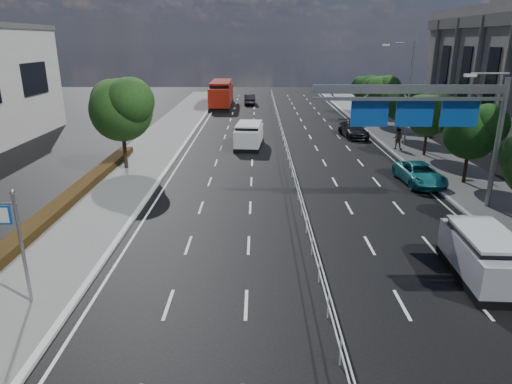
{
  "coord_description": "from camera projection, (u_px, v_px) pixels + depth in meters",
  "views": [
    {
      "loc": [
        -2.41,
        -14.25,
        9.02
      ],
      "look_at": [
        -2.46,
        5.61,
        2.4
      ],
      "focal_mm": 32.0,
      "sensor_mm": 36.0,
      "label": 1
    }
  ],
  "objects": [
    {
      "name": "ground",
      "position": [
        324.0,
        305.0,
        16.36
      ],
      "size": [
        160.0,
        160.0,
        0.0
      ],
      "primitive_type": "plane",
      "color": "black",
      "rests_on": "ground"
    },
    {
      "name": "far_tree_g",
      "position": [
        381.0,
        91.0,
        50.22
      ],
      "size": [
        3.96,
        3.69,
        5.45
      ],
      "color": "black",
      "rests_on": "ground"
    },
    {
      "name": "near_tree_back",
      "position": [
        122.0,
        106.0,
        31.98
      ],
      "size": [
        4.84,
        4.51,
        6.69
      ],
      "color": "black",
      "rests_on": "ground"
    },
    {
      "name": "kerb_near",
      "position": [
        74.0,
        303.0,
        16.36
      ],
      "size": [
        0.25,
        140.0,
        0.15
      ],
      "primitive_type": "cube",
      "color": "silver",
      "rests_on": "ground"
    },
    {
      "name": "far_tree_f",
      "position": [
        401.0,
        102.0,
        43.19
      ],
      "size": [
        3.52,
        3.28,
        5.02
      ],
      "color": "black",
      "rests_on": "ground"
    },
    {
      "name": "pedestrian_b",
      "position": [
        398.0,
        139.0,
        38.9
      ],
      "size": [
        1.07,
        0.97,
        1.8
      ],
      "primitive_type": "imported",
      "rotation": [
        0.0,
        0.0,
        2.75
      ],
      "color": "gray",
      "rests_on": "sidewalk_far"
    },
    {
      "name": "toilet_sign",
      "position": [
        5.0,
        229.0,
        15.46
      ],
      "size": [
        1.62,
        0.18,
        4.34
      ],
      "color": "gray",
      "rests_on": "ground"
    },
    {
      "name": "parked_car_dark",
      "position": [
        353.0,
        129.0,
        44.57
      ],
      "size": [
        2.5,
        5.18,
        1.45
      ],
      "primitive_type": "imported",
      "rotation": [
        0.0,
        0.0,
        0.1
      ],
      "color": "black",
      "rests_on": "ground"
    },
    {
      "name": "silver_minivan",
      "position": [
        483.0,
        256.0,
        17.94
      ],
      "size": [
        2.26,
        4.83,
        1.97
      ],
      "rotation": [
        0.0,
        0.0,
        -0.05
      ],
      "color": "black",
      "rests_on": "ground"
    },
    {
      "name": "hedge_near",
      "position": [
        21.0,
        238.0,
        21.02
      ],
      "size": [
        1.0,
        36.0,
        0.44
      ],
      "primitive_type": "cube",
      "color": "black",
      "rests_on": "sidewalk_near"
    },
    {
      "name": "parked_car_teal",
      "position": [
        420.0,
        174.0,
        29.98
      ],
      "size": [
        2.53,
        5.01,
        1.36
      ],
      "primitive_type": "imported",
      "rotation": [
        0.0,
        0.0,
        0.06
      ],
      "color": "#1B757D",
      "rests_on": "ground"
    },
    {
      "name": "median_fence",
      "position": [
        286.0,
        149.0,
        37.54
      ],
      "size": [
        0.05,
        85.0,
        1.02
      ],
      "color": "silver",
      "rests_on": "ground"
    },
    {
      "name": "near_car_dark",
      "position": [
        250.0,
        99.0,
        67.12
      ],
      "size": [
        1.67,
        4.56,
        1.49
      ],
      "primitive_type": "imported",
      "rotation": [
        0.0,
        0.0,
        3.16
      ],
      "color": "black",
      "rests_on": "ground"
    },
    {
      "name": "far_tree_d",
      "position": [
        472.0,
        129.0,
        28.9
      ],
      "size": [
        3.85,
        3.59,
        5.34
      ],
      "color": "black",
      "rests_on": "ground"
    },
    {
      "name": "near_car_silver",
      "position": [
        251.0,
        128.0,
        45.53
      ],
      "size": [
        2.22,
        4.39,
        1.43
      ],
      "primitive_type": "imported",
      "rotation": [
        0.0,
        0.0,
        3.27
      ],
      "color": "#A6AAAE",
      "rests_on": "ground"
    },
    {
      "name": "sidewalk_near",
      "position": [
        4.0,
        303.0,
        16.37
      ],
      "size": [
        5.0,
        140.0,
        0.14
      ],
      "primitive_type": "cube",
      "color": "slate",
      "rests_on": "ground"
    },
    {
      "name": "red_bus",
      "position": [
        221.0,
        93.0,
        64.75
      ],
      "size": [
        2.94,
        11.98,
        3.57
      ],
      "rotation": [
        0.0,
        0.0,
        0.01
      ],
      "color": "black",
      "rests_on": "ground"
    },
    {
      "name": "far_tree_h",
      "position": [
        365.0,
        87.0,
        57.44
      ],
      "size": [
        3.41,
        3.18,
        4.91
      ],
      "color": "black",
      "rests_on": "ground"
    },
    {
      "name": "white_minivan",
      "position": [
        249.0,
        135.0,
        40.15
      ],
      "size": [
        2.59,
        5.13,
        2.15
      ],
      "rotation": [
        0.0,
        0.0,
        -0.09
      ],
      "color": "black",
      "rests_on": "ground"
    },
    {
      "name": "overhead_gantry",
      "position": [
        430.0,
        108.0,
        24.11
      ],
      "size": [
        10.24,
        0.38,
        7.45
      ],
      "color": "gray",
      "rests_on": "ground"
    },
    {
      "name": "streetlight_far",
      "position": [
        407.0,
        87.0,
        39.35
      ],
      "size": [
        2.78,
        2.4,
        9.0
      ],
      "color": "gray",
      "rests_on": "ground"
    },
    {
      "name": "far_tree_e",
      "position": [
        430.0,
        113.0,
        36.06
      ],
      "size": [
        3.63,
        3.38,
        5.13
      ],
      "color": "black",
      "rests_on": "ground"
    }
  ]
}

